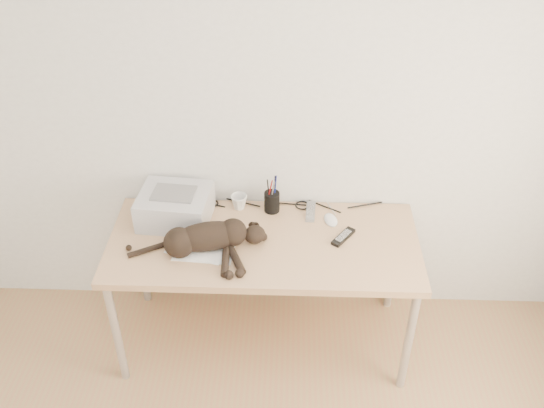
{
  "coord_description": "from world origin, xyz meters",
  "views": [
    {
      "loc": [
        0.13,
        -1.01,
        2.73
      ],
      "look_at": [
        0.05,
        1.34,
        1.01
      ],
      "focal_mm": 40.0,
      "sensor_mm": 36.0,
      "label": 1
    }
  ],
  "objects_px": {
    "mug": "(239,202)",
    "printer": "(175,206)",
    "pen_cup": "(272,201)",
    "mouse": "(331,218)",
    "desk": "(265,250)",
    "cat": "(204,239)"
  },
  "relations": [
    {
      "from": "printer",
      "to": "cat",
      "type": "bearing_deg",
      "value": -53.18
    },
    {
      "from": "cat",
      "to": "mouse",
      "type": "height_order",
      "value": "cat"
    },
    {
      "from": "desk",
      "to": "printer",
      "type": "relative_size",
      "value": 4.05
    },
    {
      "from": "desk",
      "to": "pen_cup",
      "type": "distance_m",
      "value": 0.27
    },
    {
      "from": "cat",
      "to": "desk",
      "type": "bearing_deg",
      "value": 14.89
    },
    {
      "from": "desk",
      "to": "cat",
      "type": "relative_size",
      "value": 2.28
    },
    {
      "from": "cat",
      "to": "mouse",
      "type": "relative_size",
      "value": 6.0
    },
    {
      "from": "desk",
      "to": "printer",
      "type": "xyz_separation_m",
      "value": [
        -0.48,
        0.08,
        0.22
      ]
    },
    {
      "from": "cat",
      "to": "printer",
      "type": "bearing_deg",
      "value": 112.17
    },
    {
      "from": "cat",
      "to": "mug",
      "type": "distance_m",
      "value": 0.39
    },
    {
      "from": "mug",
      "to": "desk",
      "type": "bearing_deg",
      "value": -52.76
    },
    {
      "from": "pen_cup",
      "to": "mouse",
      "type": "distance_m",
      "value": 0.33
    },
    {
      "from": "desk",
      "to": "mug",
      "type": "height_order",
      "value": "mug"
    },
    {
      "from": "desk",
      "to": "printer",
      "type": "distance_m",
      "value": 0.53
    },
    {
      "from": "desk",
      "to": "mouse",
      "type": "relative_size",
      "value": 13.65
    },
    {
      "from": "desk",
      "to": "cat",
      "type": "bearing_deg",
      "value": -150.46
    },
    {
      "from": "desk",
      "to": "mug",
      "type": "distance_m",
      "value": 0.3
    },
    {
      "from": "mug",
      "to": "mouse",
      "type": "relative_size",
      "value": 0.76
    },
    {
      "from": "mug",
      "to": "printer",
      "type": "bearing_deg",
      "value": -161.59
    },
    {
      "from": "mug",
      "to": "mouse",
      "type": "height_order",
      "value": "mug"
    },
    {
      "from": "printer",
      "to": "cat",
      "type": "distance_m",
      "value": 0.31
    },
    {
      "from": "printer",
      "to": "pen_cup",
      "type": "xyz_separation_m",
      "value": [
        0.51,
        0.1,
        -0.02
      ]
    }
  ]
}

